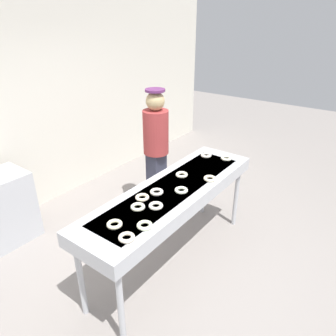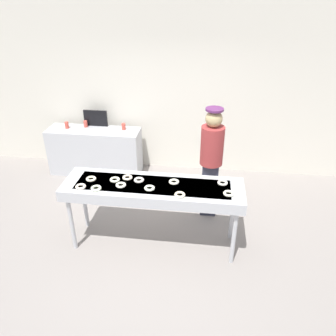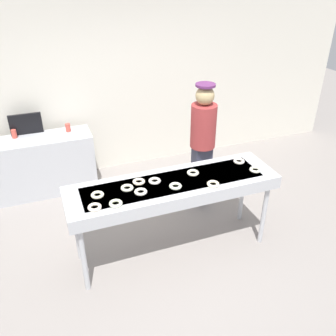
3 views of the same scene
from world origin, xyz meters
name	(u,v)px [view 1 (image 1 of 3)]	position (x,y,z in m)	size (l,w,h in m)	color
ground_plane	(173,260)	(0.00, 0.00, 0.00)	(16.00, 16.00, 0.00)	gray
back_wall	(31,92)	(0.00, 2.34, 1.64)	(8.00, 0.12, 3.28)	silver
fryer_conveyor	(173,194)	(0.00, 0.00, 0.88)	(2.33, 0.65, 0.96)	#B7BABF
sugar_donut_0	(145,225)	(-0.68, -0.20, 0.98)	(0.13, 0.13, 0.03)	#EAF3C8
sugar_donut_1	(138,207)	(-0.51, 0.03, 0.98)	(0.13, 0.13, 0.03)	#ECEDC8
sugar_donut_2	(157,192)	(-0.19, 0.06, 0.98)	(0.13, 0.13, 0.03)	white
sugar_donut_3	(210,178)	(0.37, -0.22, 0.98)	(0.13, 0.13, 0.03)	#FCEBC2
sugar_donut_4	(127,237)	(-0.89, -0.19, 0.98)	(0.13, 0.13, 0.03)	#FAE7CA
sugar_donut_5	(156,206)	(-0.40, -0.09, 0.98)	(0.13, 0.13, 0.03)	white
sugar_donut_6	(142,197)	(-0.36, 0.11, 0.98)	(0.13, 0.13, 0.03)	#F9E6C2
sugar_donut_7	(182,175)	(0.27, 0.08, 0.98)	(0.13, 0.13, 0.03)	#F0EBCA
sugar_donut_8	(206,155)	(0.89, 0.13, 0.98)	(0.13, 0.13, 0.03)	white
sugar_donut_9	(226,158)	(0.96, -0.11, 0.98)	(0.13, 0.13, 0.03)	#EFEDCD
sugar_donut_10	(115,224)	(-0.82, 0.01, 0.98)	(0.13, 0.13, 0.03)	#FCF4C6
sugar_donut_11	(181,190)	(-0.02, -0.11, 0.98)	(0.13, 0.13, 0.03)	white
worker_baker	(156,145)	(0.73, 0.81, 1.00)	(0.33, 0.33, 1.74)	#2E3041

